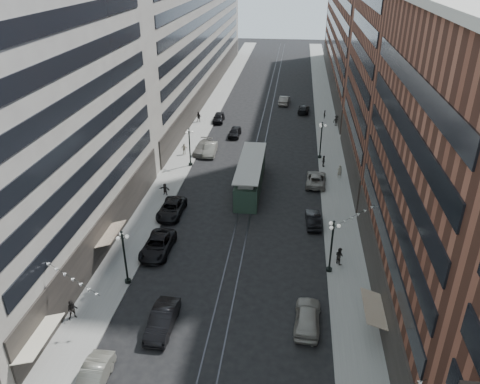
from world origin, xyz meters
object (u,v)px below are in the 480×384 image
at_px(pedestrian_2, 73,310).
at_px(car_10, 313,219).
at_px(car_5, 162,320).
at_px(car_13, 235,132).
at_px(pedestrian_9, 336,121).
at_px(car_4, 307,317).
at_px(car_extra_0, 210,149).
at_px(car_14, 284,100).
at_px(pedestrian_extra_1, 325,114).
at_px(lamppost_se_mid, 321,139).
at_px(lamppost_se_far, 332,245).
at_px(pedestrian_7, 339,256).
at_px(car_11, 316,179).
at_px(lamppost_sw_far, 125,256).
at_px(car_7, 171,209).
at_px(streetcar, 251,176).
at_px(car_1, 93,378).
at_px(car_2, 158,245).
at_px(car_9, 219,118).
at_px(lamppost_sw_mid, 190,146).
at_px(car_12, 304,109).
at_px(pedestrian_5, 165,189).
at_px(pedestrian_extra_0, 199,117).
at_px(car_8, 203,148).
at_px(pedestrian_extra_2, 324,161).
at_px(pedestrian_8, 340,171).
at_px(pedestrian_6, 184,149).

height_order(pedestrian_2, car_10, pedestrian_2).
xyz_separation_m(car_5, car_13, (0.00, 45.13, -0.09)).
xyz_separation_m(pedestrian_2, pedestrian_9, (24.58, 52.00, 0.06)).
height_order(car_4, car_extra_0, car_4).
height_order(car_14, pedestrian_extra_1, car_14).
relative_size(lamppost_se_mid, car_4, 1.08).
xyz_separation_m(lamppost_se_far, pedestrian_7, (0.99, 1.35, -2.07)).
distance_m(car_5, car_11, 31.20).
bearing_deg(lamppost_sw_far, car_7, 86.48).
bearing_deg(streetcar, car_1, -103.54).
relative_size(lamppost_sw_far, car_7, 0.99).
bearing_deg(car_4, streetcar, -70.82).
bearing_deg(pedestrian_7, car_2, 53.30).
relative_size(car_9, pedestrian_9, 2.48).
height_order(car_1, pedestrian_7, pedestrian_7).
height_order(lamppost_sw_mid, lamppost_se_mid, same).
height_order(car_12, pedestrian_5, pedestrian_5).
bearing_deg(pedestrian_extra_0, car_8, -68.75).
distance_m(car_11, car_extra_0, 17.78).
height_order(car_1, car_4, car_4).
height_order(car_5, car_8, car_5).
relative_size(car_7, pedestrian_extra_2, 3.37).
xyz_separation_m(pedestrian_7, pedestrian_8, (1.38, 19.88, 0.05)).
bearing_deg(pedestrian_7, lamppost_se_mid, -34.62).
relative_size(car_13, pedestrian_6, 2.60).
xyz_separation_m(lamppost_sw_far, car_2, (1.33, 5.34, -2.29)).
bearing_deg(lamppost_sw_mid, car_8, 81.31).
xyz_separation_m(car_14, pedestrian_extra_0, (-14.81, -13.49, 0.22)).
relative_size(lamppost_se_mid, pedestrian_6, 3.24).
height_order(car_5, car_7, car_5).
bearing_deg(car_9, pedestrian_extra_1, 9.93).
distance_m(car_2, pedestrian_7, 18.06).
relative_size(car_12, pedestrian_extra_1, 3.24).
relative_size(pedestrian_2, car_7, 0.31).
xyz_separation_m(pedestrian_5, pedestrian_9, (22.90, 29.33, 0.18)).
bearing_deg(pedestrian_extra_2, pedestrian_extra_1, -4.33).
xyz_separation_m(car_4, car_7, (-15.47, 16.49, -0.09)).
relative_size(car_9, pedestrian_6, 2.73).
relative_size(lamppost_sw_far, pedestrian_extra_1, 3.67).
xyz_separation_m(streetcar, pedestrian_6, (-10.98, 10.02, -0.74)).
distance_m(pedestrian_6, pedestrian_extra_0, 15.32).
bearing_deg(pedestrian_extra_0, streetcar, -57.47).
distance_m(lamppost_sw_mid, pedestrian_6, 4.79).
distance_m(car_11, pedestrian_5, 19.61).
xyz_separation_m(car_8, car_13, (3.90, 7.68, -0.04)).
distance_m(car_14, car_extra_0, 29.77).
height_order(lamppost_sw_far, car_4, lamppost_sw_far).
relative_size(car_1, pedestrian_7, 2.70).
bearing_deg(pedestrian_extra_0, lamppost_se_far, -56.03).
xyz_separation_m(lamppost_se_far, pedestrian_9, (3.30, 42.92, -2.01)).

